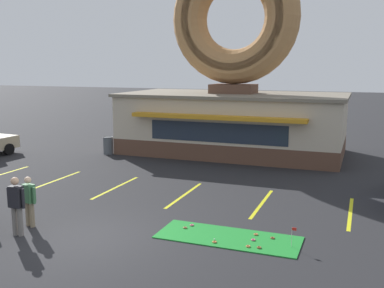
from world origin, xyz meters
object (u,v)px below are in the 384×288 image
at_px(golf_ball, 214,239).
at_px(putting_flag_pin, 293,232).
at_px(pedestrian_clipboard_woman, 16,203).
at_px(trash_bin, 108,145).
at_px(pedestrian_hooded_kid, 29,199).

relative_size(golf_ball, putting_flag_pin, 0.08).
bearing_deg(pedestrian_clipboard_woman, putting_flag_pin, 14.46).
bearing_deg(pedestrian_clipboard_woman, golf_ball, 16.65).
height_order(golf_ball, trash_bin, trash_bin).
distance_m(golf_ball, pedestrian_clipboard_woman, 5.78).
height_order(putting_flag_pin, pedestrian_clipboard_woman, pedestrian_clipboard_woman).
bearing_deg(putting_flag_pin, trash_bin, 140.40).
bearing_deg(pedestrian_clipboard_woman, trash_bin, 109.23).
xyz_separation_m(golf_ball, pedestrian_clipboard_woman, (-5.47, -1.64, 0.92)).
xyz_separation_m(putting_flag_pin, pedestrian_hooded_kid, (-7.79, -1.21, 0.42)).
xyz_separation_m(golf_ball, trash_bin, (-9.51, 9.95, 0.45)).
xyz_separation_m(golf_ball, pedestrian_hooded_kid, (-5.66, -0.89, 0.81)).
bearing_deg(putting_flag_pin, golf_ball, -171.37).
height_order(putting_flag_pin, pedestrian_hooded_kid, pedestrian_hooded_kid).
distance_m(golf_ball, pedestrian_hooded_kid, 5.79).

